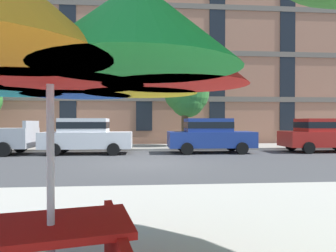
{
  "coord_description": "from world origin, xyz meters",
  "views": [
    {
      "loc": [
        -0.06,
        -11.43,
        1.59
      ],
      "look_at": [
        1.16,
        3.2,
        1.4
      ],
      "focal_mm": 31.82,
      "sensor_mm": 36.0,
      "label": 1
    }
  ],
  "objects_px": {
    "sedan_white": "(86,135)",
    "sedan_blue": "(210,135)",
    "sedan_red": "(323,134)",
    "street_tree_middle": "(186,95)",
    "patio_umbrella": "(50,51)"
  },
  "relations": [
    {
      "from": "sedan_white",
      "to": "patio_umbrella",
      "type": "height_order",
      "value": "patio_umbrella"
    },
    {
      "from": "sedan_white",
      "to": "street_tree_middle",
      "type": "height_order",
      "value": "street_tree_middle"
    },
    {
      "from": "sedan_white",
      "to": "sedan_blue",
      "type": "bearing_deg",
      "value": 0.0
    },
    {
      "from": "patio_umbrella",
      "to": "sedan_white",
      "type": "bearing_deg",
      "value": 99.38
    },
    {
      "from": "sedan_white",
      "to": "patio_umbrella",
      "type": "xyz_separation_m",
      "value": [
        2.1,
        -12.7,
        1.2
      ]
    },
    {
      "from": "sedan_white",
      "to": "sedan_blue",
      "type": "height_order",
      "value": "same"
    },
    {
      "from": "sedan_red",
      "to": "street_tree_middle",
      "type": "xyz_separation_m",
      "value": [
        -6.93,
        2.98,
        2.3
      ]
    },
    {
      "from": "sedan_white",
      "to": "sedan_red",
      "type": "relative_size",
      "value": 1.0
    },
    {
      "from": "sedan_blue",
      "to": "sedan_red",
      "type": "distance_m",
      "value": 6.15
    },
    {
      "from": "sedan_blue",
      "to": "sedan_red",
      "type": "bearing_deg",
      "value": 0.0
    },
    {
      "from": "sedan_white",
      "to": "street_tree_middle",
      "type": "bearing_deg",
      "value": 28.56
    },
    {
      "from": "sedan_white",
      "to": "sedan_blue",
      "type": "xyz_separation_m",
      "value": [
        6.26,
        0.0,
        0.0
      ]
    },
    {
      "from": "street_tree_middle",
      "to": "patio_umbrella",
      "type": "relative_size",
      "value": 1.45
    },
    {
      "from": "sedan_blue",
      "to": "patio_umbrella",
      "type": "xyz_separation_m",
      "value": [
        -4.16,
        -12.7,
        1.2
      ]
    },
    {
      "from": "sedan_red",
      "to": "street_tree_middle",
      "type": "bearing_deg",
      "value": 156.7
    }
  ]
}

